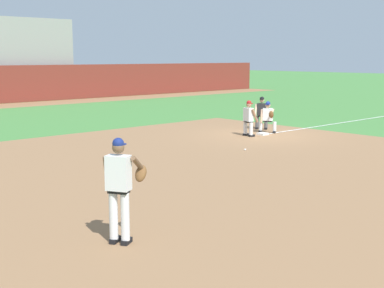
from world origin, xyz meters
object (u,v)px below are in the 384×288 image
Objects in this scene: pitcher at (120,184)px; first_baseman at (268,116)px; umpire at (262,112)px; first_base_bag at (262,134)px; baseball at (245,150)px; baserunner at (249,117)px.

pitcher is 1.39× the size of first_baseman.
umpire is (0.70, 0.93, 0.06)m from first_baseman.
first_base_bag is 5.14× the size of baseball.
pitcher is 1.27× the size of baserunner.
pitcher reaches higher than baseball.
umpire is at bearing 34.30° from baseball.
pitcher is (-8.51, -4.71, 1.02)m from baseball.
umpire is (13.16, 7.89, -0.27)m from pitcher.
pitcher is 13.11m from baserunner.
first_baseman is at bearing 3.12° from baserunner.
first_baseman is 0.92× the size of baserunner.
first_base_bag is 3.90m from baseball.
first_base_bag is at bearing -159.39° from first_baseman.
umpire is (1.31, 1.16, 0.75)m from first_base_bag.
baserunner is (11.15, 6.89, -0.27)m from pitcher.
baseball is at bearing 29.00° from pitcher.
first_base_bag is 0.20× the size of pitcher.
baseball is 5.68m from umpire.
pitcher reaches higher than umpire.
baserunner is 2.24m from umpire.
first_base_bag is at bearing -13.02° from baserunner.
first_base_bag is at bearing 29.60° from pitcher.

